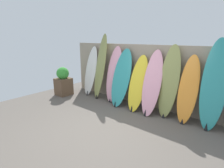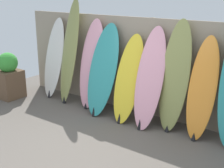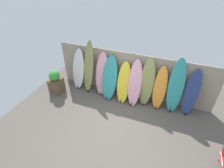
# 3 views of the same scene
# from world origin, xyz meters

# --- Properties ---
(ground) EXTENTS (7.68, 7.68, 0.00)m
(ground) POSITION_xyz_m (0.00, 0.00, 0.00)
(ground) COLOR #5B544C
(fence_back) EXTENTS (6.08, 0.11, 1.80)m
(fence_back) POSITION_xyz_m (-0.00, 2.01, 0.90)
(fence_back) COLOR gray
(fence_back) RESTS_ON ground
(surfboard_white_0) EXTENTS (0.61, 0.52, 1.70)m
(surfboard_white_0) POSITION_xyz_m (-2.20, 1.70, 0.84)
(surfboard_white_0) COLOR white
(surfboard_white_0) RESTS_ON ground
(surfboard_olive_1) EXTENTS (0.49, 0.57, 2.12)m
(surfboard_olive_1) POSITION_xyz_m (-1.69, 1.67, 1.05)
(surfboard_olive_1) COLOR olive
(surfboard_olive_1) RESTS_ON ground
(surfboard_pink_2) EXTENTS (0.53, 0.49, 1.74)m
(surfboard_pink_2) POSITION_xyz_m (-1.12, 1.68, 0.86)
(surfboard_pink_2) COLOR pink
(surfboard_pink_2) RESTS_ON ground
(surfboard_teal_3) EXTENTS (0.63, 0.73, 1.69)m
(surfboard_teal_3) POSITION_xyz_m (-0.75, 1.57, 0.83)
(surfboard_teal_3) COLOR teal
(surfboard_teal_3) RESTS_ON ground
(surfboard_yellow_4) EXTENTS (0.54, 0.68, 1.53)m
(surfboard_yellow_4) POSITION_xyz_m (-0.18, 1.57, 0.75)
(surfboard_yellow_4) COLOR yellow
(surfboard_yellow_4) RESTS_ON ground
(surfboard_pink_5) EXTENTS (0.57, 0.75, 1.70)m
(surfboard_pink_5) POSITION_xyz_m (0.24, 1.58, 0.83)
(surfboard_pink_5) COLOR pink
(surfboard_pink_5) RESTS_ON ground
(surfboard_olive_6) EXTENTS (0.52, 0.46, 1.84)m
(surfboard_olive_6) POSITION_xyz_m (0.65, 1.67, 0.91)
(surfboard_olive_6) COLOR olive
(surfboard_olive_6) RESTS_ON ground
(surfboard_orange_7) EXTENTS (0.45, 0.48, 1.62)m
(surfboard_orange_7) POSITION_xyz_m (1.13, 1.65, 0.80)
(surfboard_orange_7) COLOR orange
(surfboard_orange_7) RESTS_ON ground
(surfboard_teal_8) EXTENTS (0.55, 0.51, 2.00)m
(surfboard_teal_8) POSITION_xyz_m (1.64, 1.68, 0.99)
(surfboard_teal_8) COLOR teal
(surfboard_teal_8) RESTS_ON ground
(planter_box) EXTENTS (0.47, 0.50, 0.99)m
(planter_box) POSITION_xyz_m (-2.90, 1.03, 0.47)
(planter_box) COLOR brown
(planter_box) RESTS_ON ground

